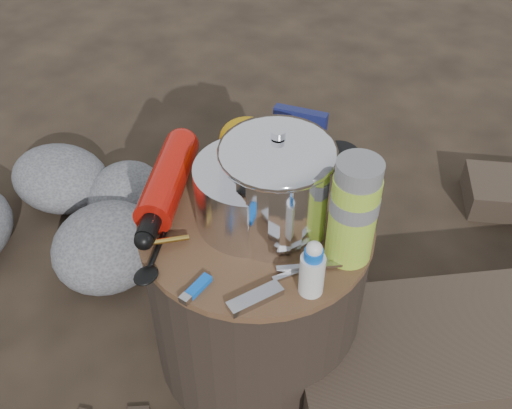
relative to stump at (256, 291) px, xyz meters
The scene contains 14 objects.
ground 0.22m from the stump, ahead, with size 60.00×60.00×0.00m, color #2C2219.
stump is the anchor object (origin of this frame).
foil_windscreen 0.28m from the stump, behind, with size 0.21×0.21×0.13m, color silver.
camping_pot 0.33m from the stump, 24.65° to the left, with size 0.21×0.21×0.21m, color silver.
fuel_bottle 0.32m from the stump, behind, with size 0.08×0.32×0.08m, color red, non-canonical shape.
thermos 0.38m from the stump, ahead, with size 0.09×0.09×0.22m, color #9EC331.
travel_mug 0.33m from the stump, 57.28° to the left, with size 0.08×0.08×0.11m, color black.
stuff_sack 0.33m from the stump, 125.09° to the left, with size 0.15×0.12×0.10m, color #E8A40C.
food_pouch 0.35m from the stump, 94.64° to the left, with size 0.11×0.03×0.14m, color #131749.
lighter 0.30m from the stump, 88.91° to the right, with size 0.02×0.07×0.01m, color blue.
multitool 0.30m from the stump, 58.44° to the right, with size 0.03×0.10×0.01m, color #ADADB2.
pot_grabber 0.27m from the stump, 20.76° to the right, with size 0.04×0.14×0.01m, color #ADADB2, non-canonical shape.
spork 0.30m from the stump, 126.60° to the right, with size 0.03×0.16×0.01m, color black, non-canonical shape.
squeeze_bottle 0.34m from the stump, 28.97° to the right, with size 0.04×0.04×0.11m, color silver.
Camera 1 is at (0.46, -0.73, 1.27)m, focal length 42.28 mm.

